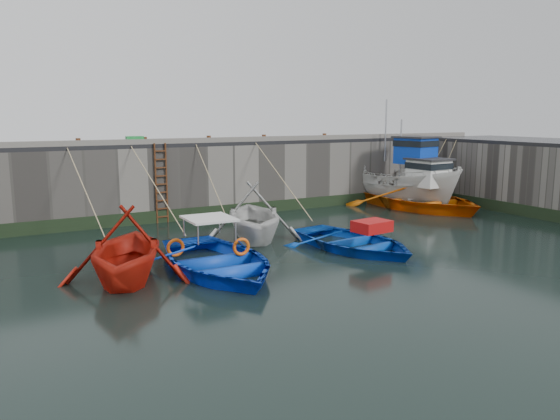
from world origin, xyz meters
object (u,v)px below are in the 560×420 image
boat_near_blue (217,271)px  bollard_d (264,138)px  ladder (161,184)px  boat_far_white (405,184)px  boat_near_white (128,279)px  boat_far_orange (418,198)px  bollard_b (145,140)px  boat_near_navy (353,249)px  boat_near_blacktrim (253,239)px  bollard_e (324,136)px  bollard_a (78,142)px  fish_crate (135,140)px  bollard_c (209,139)px

boat_near_blue → bollard_d: bollard_d is taller
ladder → boat_far_white: 11.61m
boat_near_white → boat_far_orange: size_ratio=0.59×
boat_near_white → bollard_b: bearing=91.5°
boat_near_navy → bollard_b: bearing=114.1°
boat_near_blue → boat_near_blacktrim: 4.11m
boat_near_navy → bollard_e: size_ratio=17.31×
bollard_d → boat_near_blacktrim: bearing=-121.4°
boat_near_blacktrim → bollard_b: size_ratio=15.68×
bollard_a → boat_near_blacktrim: bearing=-43.8°
ladder → fish_crate: (-0.88, 0.39, 1.72)m
boat_near_white → boat_near_navy: (7.25, -0.19, 0.00)m
boat_near_white → bollard_b: (2.63, 7.41, 3.30)m
boat_near_navy → boat_far_orange: 8.89m
boat_near_white → fish_crate: (2.25, 7.46, 3.32)m
bollard_d → boat_near_blue: bearing=-125.4°
boat_near_blacktrim → boat_near_navy: bearing=-32.3°
ladder → bollard_c: (2.20, 0.34, 1.71)m
bollard_c → bollard_e: 5.80m
ladder → bollard_d: 5.11m
ladder → bollard_d: bollard_d is taller
boat_near_blue → bollard_d: 10.15m
ladder → boat_near_blacktrim: bearing=-66.3°
fish_crate → bollard_b: size_ratio=2.33×
bollard_a → ladder: bearing=-6.4°
boat_near_blue → bollard_b: size_ratio=19.47×
bollard_a → boat_far_white: bearing=-6.8°
bollard_d → bollard_e: size_ratio=1.00×
bollard_c → bollard_d: same height
boat_far_white → boat_far_orange: bearing=-102.0°
boat_near_blacktrim → bollard_c: bearing=107.0°
bollard_b → bollard_e: 8.50m
bollard_a → bollard_d: (7.80, 0.00, 0.00)m
boat_far_orange → bollard_e: boat_far_orange is taller
boat_near_navy → boat_near_white: bearing=171.3°
ladder → boat_near_navy: (4.12, -7.26, -1.59)m
ladder → bollard_d: size_ratio=11.43×
boat_far_orange → bollard_c: size_ratio=25.88×
ladder → bollard_c: 2.81m
boat_near_white → boat_far_orange: boat_far_orange is taller
fish_crate → bollard_d: 5.68m
bollard_a → bollard_d: same height
ladder → boat_near_white: ladder is taller
boat_near_navy → bollard_e: (3.88, 7.60, 3.30)m
boat_near_blue → boat_far_white: bearing=27.3°
bollard_d → fish_crate: bearing=179.5°
ladder → bollard_b: (-0.50, 0.34, 1.71)m
bollard_a → bollard_e: (11.00, 0.00, 0.00)m
boat_far_orange → bollard_a: bearing=165.5°
boat_near_navy → bollard_b: bollard_b is taller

